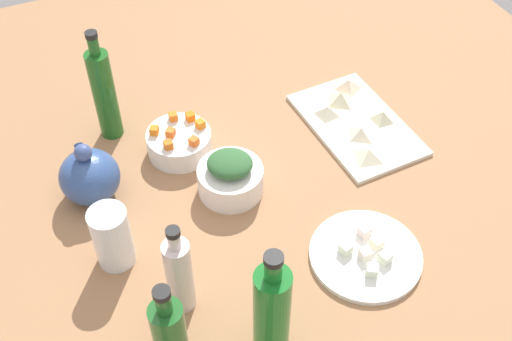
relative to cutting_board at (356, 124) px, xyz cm
name	(u,v)px	position (x,y,z in cm)	size (l,w,h in cm)	color
tabletop	(256,191)	(-7.78, 29.83, -2.00)	(190.00, 190.00, 3.00)	#9F704B
cutting_board	(356,124)	(0.00, 0.00, 0.00)	(32.63, 20.32, 1.00)	silver
plate_tofu	(365,255)	(-33.88, 17.91, 0.10)	(22.24, 22.24, 1.20)	white
bowl_greens	(231,180)	(-6.46, 35.21, 2.66)	(14.13, 14.13, 6.31)	white
bowl_carrots	(179,143)	(9.23, 41.23, 2.26)	(14.63, 14.63, 5.51)	white
teapot	(89,176)	(4.36, 62.56, 5.38)	(14.74, 12.65, 14.65)	#324E87
bottle_0	(170,336)	(-39.50, 59.61, 8.75)	(5.73, 5.73, 22.52)	#1F5C23
bottle_1	(104,93)	(21.83, 53.65, 11.47)	(5.23, 5.23, 28.05)	#1F5F21
bottle_2	(272,313)	(-43.72, 43.22, 11.11)	(6.23, 6.23, 27.19)	#186D24
bottle_3	(179,274)	(-28.67, 54.15, 8.67)	(4.95, 4.95, 21.66)	silver
drinking_glass_0	(112,237)	(-13.97, 62.61, 6.35)	(7.46, 7.46, 13.70)	white
carrot_cube_0	(173,117)	(14.15, 40.63, 5.91)	(1.80, 1.80, 1.80)	orange
carrot_cube_1	(154,131)	(11.50, 45.99, 5.91)	(1.80, 1.80, 1.80)	orange
carrot_cube_2	(194,141)	(4.64, 39.14, 5.91)	(1.80, 1.80, 1.80)	orange
carrot_cube_3	(200,124)	(9.29, 35.88, 5.91)	(1.80, 1.80, 1.80)	orange
carrot_cube_4	(170,133)	(9.35, 42.93, 5.91)	(1.80, 1.80, 1.80)	orange
carrot_cube_5	(168,145)	(5.90, 44.62, 5.91)	(1.80, 1.80, 1.80)	orange
carrot_cube_6	(190,117)	(12.53, 37.07, 5.91)	(1.80, 1.80, 1.80)	orange
chopped_greens_mound	(230,164)	(-6.46, 35.21, 7.64)	(9.66, 8.82, 3.66)	#316134
tofu_cube_0	(366,254)	(-34.55, 18.53, 1.80)	(2.20, 2.20, 2.20)	white
tofu_cube_1	(346,248)	(-31.82, 21.41, 1.80)	(2.20, 2.20, 2.20)	white
tofu_cube_2	(385,257)	(-36.84, 15.50, 1.80)	(2.20, 2.20, 2.20)	white
tofu_cube_3	(377,243)	(-33.17, 15.12, 1.80)	(2.20, 2.20, 2.20)	white
tofu_cube_4	(372,270)	(-38.39, 19.40, 1.80)	(2.20, 2.20, 2.20)	white
tofu_cube_5	(364,231)	(-29.63, 15.84, 1.80)	(2.20, 2.20, 2.20)	white
dumpling_0	(327,111)	(5.35, 5.14, 1.82)	(4.71, 4.62, 2.64)	beige
dumpling_1	(382,116)	(-1.79, -5.78, 1.94)	(4.34, 3.94, 2.88)	beige
dumpling_2	(361,132)	(-4.13, 1.54, 1.68)	(5.47, 4.87, 2.36)	beige
dumpling_3	(341,97)	(8.37, -0.17, 1.93)	(5.69, 5.65, 2.85)	beige
dumpling_4	(369,153)	(-10.98, 3.56, 1.70)	(5.82, 5.78, 2.41)	beige
dumpling_5	(349,84)	(11.97, -4.49, 1.90)	(5.41, 5.23, 2.80)	beige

